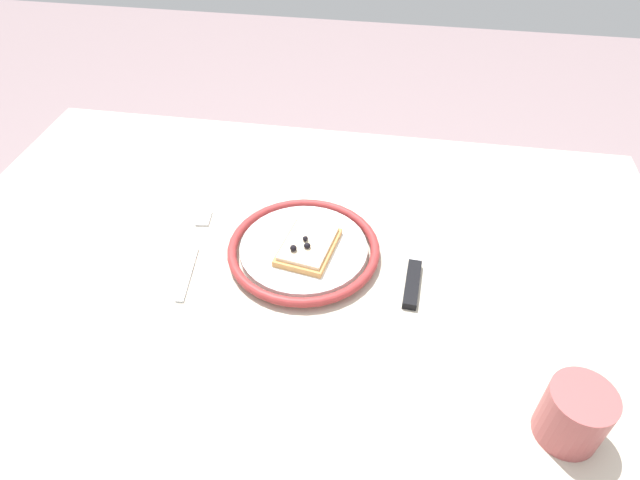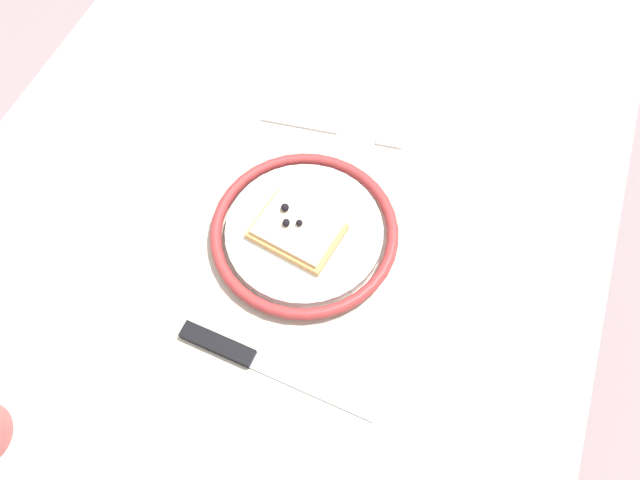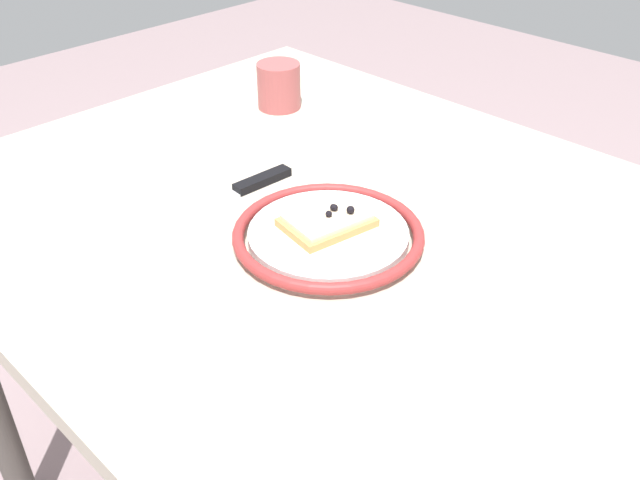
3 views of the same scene
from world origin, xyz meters
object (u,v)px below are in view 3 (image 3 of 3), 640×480
Objects in this scene: fork at (453,293)px; cup at (279,86)px; knife at (244,188)px; plate at (328,235)px; dining_table at (358,287)px; pizza_slice_near at (327,220)px.

fork is 2.62× the size of cup.
knife is at bearing 127.76° from cup.
plate is 0.17m from knife.
cup is (0.36, -0.19, 0.13)m from dining_table.
cup reaches higher than knife.
pizza_slice_near reaches higher than knife.
plate is 1.16× the size of fork.
pizza_slice_near is 1.50× the size of cup.
knife is (0.16, -0.00, -0.02)m from pizza_slice_near.
cup is at bearing -34.48° from plate.
pizza_slice_near is at bearing 5.46° from fork.
knife is 3.12× the size of cup.
plate is 0.42m from cup.
dining_table is at bearing 151.90° from cup.
plate reaches higher than knife.
dining_table is 15.14× the size of cup.
cup is at bearing -34.38° from pizza_slice_near.
dining_table is 0.19m from fork.
fork reaches higher than dining_table.
plate is 0.02m from pizza_slice_near.
pizza_slice_near is 0.16m from knife.
plate reaches higher than dining_table.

